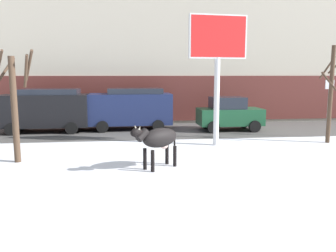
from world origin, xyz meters
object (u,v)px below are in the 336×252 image
at_px(pedestrian_near_billboard, 201,109).
at_px(street_sign, 328,104).
at_px(cow_black, 158,139).
at_px(bare_tree_right_lot, 331,92).
at_px(car_navy_van, 131,108).
at_px(car_black_van, 46,109).
at_px(pedestrian_by_cars, 73,110).
at_px(bare_tree_far_back, 15,102).
at_px(car_darkgreen_hatchback, 229,114).
at_px(billboard, 218,45).

distance_m(pedestrian_near_billboard, street_sign, 8.00).
bearing_deg(pedestrian_near_billboard, street_sign, -51.14).
height_order(cow_black, bare_tree_right_lot, bare_tree_right_lot).
relative_size(car_navy_van, pedestrian_near_billboard, 2.67).
bearing_deg(car_black_van, bare_tree_right_lot, -18.72).
bearing_deg(street_sign, pedestrian_by_cars, 154.74).
bearing_deg(bare_tree_far_back, car_black_van, 94.48).
xyz_separation_m(car_navy_van, car_darkgreen_hatchback, (5.42, -0.95, -0.32)).
relative_size(car_navy_van, street_sign, 1.64).
xyz_separation_m(car_navy_van, bare_tree_far_back, (-4.04, -6.84, 0.87)).
distance_m(pedestrian_near_billboard, bare_tree_right_lot, 8.68).
bearing_deg(street_sign, pedestrian_near_billboard, 128.86).
relative_size(pedestrian_near_billboard, bare_tree_far_back, 0.44).
distance_m(cow_black, pedestrian_near_billboard, 11.47).
relative_size(billboard, car_navy_van, 1.21).
bearing_deg(car_navy_van, billboard, -52.83).
distance_m(pedestrian_near_billboard, bare_tree_far_back, 12.79).
relative_size(cow_black, car_darkgreen_hatchback, 0.51).
height_order(cow_black, bare_tree_far_back, bare_tree_far_back).
bearing_deg(billboard, cow_black, -129.36).
distance_m(cow_black, street_sign, 9.92).
bearing_deg(car_navy_van, car_black_van, -176.07).
height_order(cow_black, car_black_van, car_black_van).
distance_m(pedestrian_by_cars, bare_tree_far_back, 9.47).
xyz_separation_m(pedestrian_near_billboard, street_sign, (4.99, -6.20, 0.79)).
height_order(billboard, bare_tree_far_back, billboard).
relative_size(car_darkgreen_hatchback, street_sign, 1.25).
relative_size(car_navy_van, bare_tree_right_lot, 1.06).
height_order(car_darkgreen_hatchback, bare_tree_far_back, bare_tree_far_back).
distance_m(car_navy_van, bare_tree_far_back, 7.99).
distance_m(car_black_van, pedestrian_by_cars, 3.03).
height_order(cow_black, car_navy_van, car_navy_van).
bearing_deg(pedestrian_near_billboard, car_navy_van, -151.04).
distance_m(cow_black, car_navy_van, 8.35).
xyz_separation_m(billboard, car_navy_van, (-3.67, 4.83, -3.07)).
relative_size(billboard, street_sign, 1.97).
height_order(car_navy_van, pedestrian_near_billboard, car_navy_van).
bearing_deg(car_navy_van, street_sign, -20.96).
distance_m(car_navy_van, pedestrian_near_billboard, 5.24).
xyz_separation_m(car_darkgreen_hatchback, street_sign, (4.14, -2.72, 0.74)).
xyz_separation_m(car_black_van, pedestrian_near_billboard, (9.12, 2.84, -0.36)).
bearing_deg(pedestrian_by_cars, pedestrian_near_billboard, 0.00).
height_order(cow_black, pedestrian_by_cars, pedestrian_by_cars).
bearing_deg(cow_black, pedestrian_by_cars, 112.02).
bearing_deg(billboard, bare_tree_far_back, -165.39).
bearing_deg(car_navy_van, pedestrian_near_billboard, 28.96).
xyz_separation_m(car_black_van, bare_tree_far_back, (0.51, -6.53, 0.87)).
bearing_deg(car_black_van, car_navy_van, 3.93).
relative_size(pedestrian_by_cars, bare_tree_far_back, 0.44).
distance_m(cow_black, car_black_van, 9.63).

